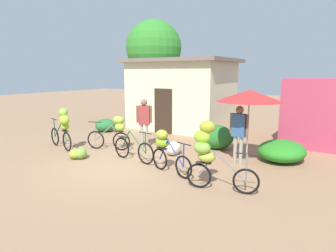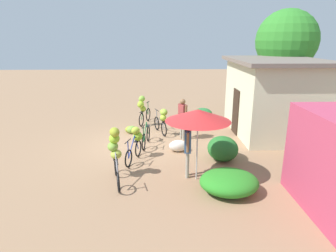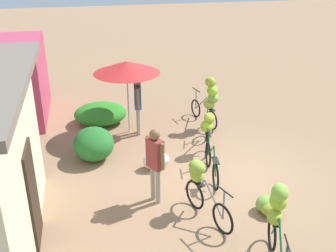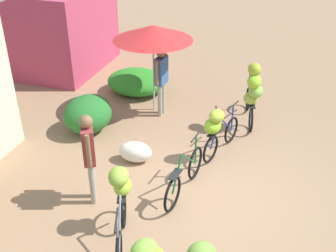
# 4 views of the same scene
# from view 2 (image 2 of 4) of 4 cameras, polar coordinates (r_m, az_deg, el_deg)

# --- Properties ---
(ground_plane) EXTENTS (60.00, 60.00, 0.00)m
(ground_plane) POSITION_cam_2_polar(r_m,az_deg,el_deg) (11.98, -6.41, -3.76)
(ground_plane) COLOR #997454
(building_low) EXTENTS (4.96, 3.79, 3.32)m
(building_low) POSITION_cam_2_polar(r_m,az_deg,el_deg) (13.90, 19.85, 5.42)
(building_low) COLOR beige
(building_low) RESTS_ON ground
(tree_behind_building) EXTENTS (3.11, 3.11, 5.60)m
(tree_behind_building) POSITION_cam_2_polar(r_m,az_deg,el_deg) (16.68, 22.07, 15.09)
(tree_behind_building) COLOR brown
(tree_behind_building) RESTS_ON ground
(hedge_bush_front_left) EXTENTS (0.94, 0.97, 0.58)m
(hedge_bush_front_left) POSITION_cam_2_polar(r_m,az_deg,el_deg) (15.85, 6.81, 2.44)
(hedge_bush_front_left) COLOR #296F36
(hedge_bush_front_left) RESTS_ON ground
(hedge_bush_front_right) EXTENTS (1.24, 1.07, 0.85)m
(hedge_bush_front_right) POSITION_cam_2_polar(r_m,az_deg,el_deg) (10.57, 10.59, -4.33)
(hedge_bush_front_right) COLOR #256B28
(hedge_bush_front_right) RESTS_ON ground
(hedge_bush_mid) EXTENTS (1.42, 1.65, 0.64)m
(hedge_bush_mid) POSITION_cam_2_polar(r_m,az_deg,el_deg) (8.49, 11.78, -10.64)
(hedge_bush_mid) COLOR #2B8825
(hedge_bush_mid) RESTS_ON ground
(market_umbrella) EXTENTS (1.92, 1.92, 2.21)m
(market_umbrella) POSITION_cam_2_polar(r_m,az_deg,el_deg) (8.51, 5.87, 2.09)
(market_umbrella) COLOR beige
(market_umbrella) RESTS_ON ground
(bicycle_leftmost) EXTENTS (1.70, 0.64, 1.50)m
(bicycle_leftmost) POSITION_cam_2_polar(r_m,az_deg,el_deg) (14.51, -4.93, 3.52)
(bicycle_leftmost) COLOR black
(bicycle_leftmost) RESTS_ON ground
(bicycle_near_pile) EXTENTS (1.55, 0.65, 1.21)m
(bicycle_near_pile) POSITION_cam_2_polar(r_m,az_deg,el_deg) (13.02, -1.15, 1.36)
(bicycle_near_pile) COLOR black
(bicycle_near_pile) RESTS_ON ground
(bicycle_center_loaded) EXTENTS (1.71, 0.29, 0.97)m
(bicycle_center_loaded) POSITION_cam_2_polar(r_m,az_deg,el_deg) (11.82, -4.30, -2.11)
(bicycle_center_loaded) COLOR black
(bicycle_center_loaded) RESTS_ON ground
(bicycle_by_shop) EXTENTS (1.51, 0.58, 1.16)m
(bicycle_by_shop) POSITION_cam_2_polar(r_m,az_deg,el_deg) (10.44, -6.29, -2.83)
(bicycle_by_shop) COLOR black
(bicycle_by_shop) RESTS_ON ground
(bicycle_rightmost) EXTENTS (1.66, 0.52, 1.63)m
(bicycle_rightmost) POSITION_cam_2_polar(r_m,az_deg,el_deg) (9.02, -10.28, -4.54)
(bicycle_rightmost) COLOR black
(bicycle_rightmost) RESTS_ON ground
(banana_pile_on_ground) EXTENTS (0.72, 0.68, 0.36)m
(banana_pile_on_ground) POSITION_cam_2_polar(r_m,az_deg,el_deg) (13.49, -7.19, -0.67)
(banana_pile_on_ground) COLOR #76A13D
(banana_pile_on_ground) RESTS_ON ground
(produce_sack) EXTENTS (0.50, 0.73, 0.44)m
(produce_sack) POSITION_cam_2_polar(r_m,az_deg,el_deg) (11.23, 1.99, -3.87)
(produce_sack) COLOR silver
(produce_sack) RESTS_ON ground
(person_vendor) EXTENTS (0.52, 0.37, 1.76)m
(person_vendor) POSITION_cam_2_polar(r_m,az_deg,el_deg) (12.33, 2.85, 2.23)
(person_vendor) COLOR gray
(person_vendor) RESTS_ON ground
(person_bystander) EXTENTS (0.58, 0.24, 1.75)m
(person_bystander) POSITION_cam_2_polar(r_m,az_deg,el_deg) (8.94, 3.86, -3.54)
(person_bystander) COLOR gray
(person_bystander) RESTS_ON ground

